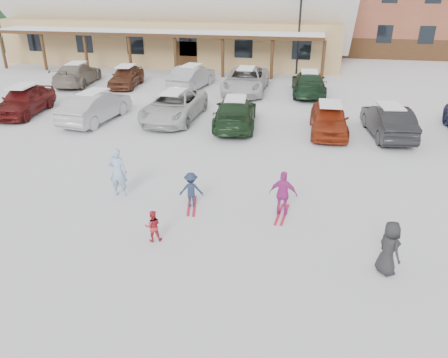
% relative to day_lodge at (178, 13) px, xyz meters
% --- Properties ---
extents(ground, '(160.00, 160.00, 0.00)m').
position_rel_day_lodge_xyz_m(ground, '(9.00, -27.96, -3.94)').
color(ground, white).
rests_on(ground, ground).
extents(day_lodge, '(29.12, 12.50, 10.38)m').
position_rel_day_lodge_xyz_m(day_lodge, '(0.00, 0.00, 0.00)').
color(day_lodge, tan).
rests_on(day_lodge, ground).
extents(lamp_post, '(0.50, 0.25, 5.80)m').
position_rel_day_lodge_xyz_m(lamp_post, '(10.73, -4.93, -0.65)').
color(lamp_post, black).
rests_on(lamp_post, ground).
extents(adult_skier, '(0.65, 0.45, 1.73)m').
position_rel_day_lodge_xyz_m(adult_skier, '(5.64, -26.80, -3.08)').
color(adult_skier, '#95B6D7').
rests_on(adult_skier, ground).
extents(toddler_red, '(0.56, 0.51, 0.95)m').
position_rel_day_lodge_xyz_m(toddler_red, '(7.72, -29.29, -3.47)').
color(toddler_red, '#B5242E').
rests_on(toddler_red, ground).
extents(child_navy, '(0.84, 0.59, 1.19)m').
position_rel_day_lodge_xyz_m(child_navy, '(8.25, -27.11, -3.35)').
color(child_navy, '#1D2C46').
rests_on(child_navy, ground).
extents(skis_child_navy, '(0.48, 1.41, 0.03)m').
position_rel_day_lodge_xyz_m(skis_child_navy, '(8.25, -27.11, -3.93)').
color(skis_child_navy, red).
rests_on(skis_child_navy, ground).
extents(child_magenta, '(0.90, 0.45, 1.48)m').
position_rel_day_lodge_xyz_m(child_magenta, '(11.19, -27.13, -3.20)').
color(child_magenta, '#B52C8D').
rests_on(child_magenta, ground).
extents(skis_child_magenta, '(0.35, 1.41, 0.03)m').
position_rel_day_lodge_xyz_m(skis_child_magenta, '(11.19, -27.13, -3.93)').
color(skis_child_magenta, red).
rests_on(skis_child_magenta, ground).
extents(bystander_dark, '(0.74, 0.85, 1.46)m').
position_rel_day_lodge_xyz_m(bystander_dark, '(13.97, -29.58, -3.22)').
color(bystander_dark, '#232325').
rests_on(bystander_dark, ground).
extents(parked_car_0, '(2.20, 4.63, 1.53)m').
position_rel_day_lodge_xyz_m(parked_car_0, '(-3.29, -18.58, -3.18)').
color(parked_car_0, '#5A1313').
rests_on(parked_car_0, ground).
extents(parked_car_1, '(2.17, 4.86, 1.55)m').
position_rel_day_lodge_xyz_m(parked_car_1, '(1.06, -19.06, -3.17)').
color(parked_car_1, '#A6A5AA').
rests_on(parked_car_1, ground).
extents(parked_car_2, '(2.63, 5.37, 1.47)m').
position_rel_day_lodge_xyz_m(parked_car_2, '(4.95, -18.04, -3.21)').
color(parked_car_2, silver).
rests_on(parked_car_2, ground).
extents(parked_car_3, '(2.46, 5.07, 1.42)m').
position_rel_day_lodge_xyz_m(parked_car_3, '(8.26, -18.60, -3.23)').
color(parked_car_3, '#1B331B').
rests_on(parked_car_3, ground).
extents(parked_car_4, '(1.81, 4.28, 1.44)m').
position_rel_day_lodge_xyz_m(parked_car_4, '(12.78, -18.76, -3.22)').
color(parked_car_4, maroon).
rests_on(parked_car_4, ground).
extents(parked_car_5, '(2.12, 4.59, 1.46)m').
position_rel_day_lodge_xyz_m(parked_car_5, '(15.47, -18.69, -3.22)').
color(parked_car_5, black).
rests_on(parked_car_5, ground).
extents(parked_car_7, '(2.62, 5.22, 1.46)m').
position_rel_day_lodge_xyz_m(parked_car_7, '(-3.99, -11.42, -3.22)').
color(parked_car_7, gray).
rests_on(parked_car_7, ground).
extents(parked_car_8, '(1.98, 4.19, 1.38)m').
position_rel_day_lodge_xyz_m(parked_car_8, '(-0.44, -11.36, -3.25)').
color(parked_car_8, brown).
rests_on(parked_car_8, ground).
extents(parked_car_9, '(2.29, 4.83, 1.53)m').
position_rel_day_lodge_xyz_m(parked_car_9, '(4.07, -11.07, -3.18)').
color(parked_car_9, '#9B9BA0').
rests_on(parked_car_9, ground).
extents(parked_car_10, '(2.62, 5.61, 1.55)m').
position_rel_day_lodge_xyz_m(parked_car_10, '(7.75, -11.49, -3.17)').
color(parked_car_10, silver).
rests_on(parked_car_10, ground).
extents(parked_car_11, '(2.33, 5.11, 1.45)m').
position_rel_day_lodge_xyz_m(parked_car_11, '(11.72, -11.33, -3.22)').
color(parked_car_11, '#16321D').
rests_on(parked_car_11, ground).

